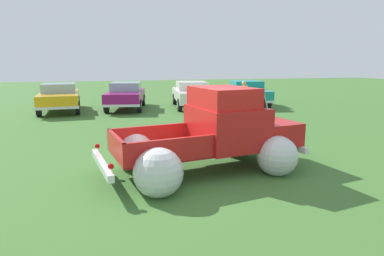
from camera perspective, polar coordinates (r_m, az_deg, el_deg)
The scene contains 8 objects.
ground_plane at distance 7.62m, azimuth 1.63°, elevation -7.51°, with size 80.00×80.00×0.00m, color #3D6B2D.
vintage_pickup_truck at distance 7.58m, azimuth 4.29°, elevation -1.67°, with size 4.87×3.35×1.96m.
show_car_0 at distance 18.06m, azimuth -22.27°, elevation 5.20°, with size 2.18×4.50×1.43m.
show_car_1 at distance 18.00m, azimuth -11.53°, elevation 5.79°, with size 2.56×4.63×1.43m.
show_car_2 at distance 18.31m, azimuth -0.04°, elevation 6.12°, with size 2.38×4.72×1.43m.
show_car_3 at distance 19.45m, azimuth 9.62°, elevation 6.27°, with size 2.68×4.64×1.43m.
spectator_0 at distance 15.89m, azimuth 9.06°, elevation 5.66°, with size 0.52×0.45×1.62m.
lane_cone_0 at distance 9.61m, azimuth 0.79°, elevation -1.57°, with size 0.36×0.36×0.63m.
Camera 1 is at (-2.05, -6.91, 2.47)m, focal length 30.34 mm.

